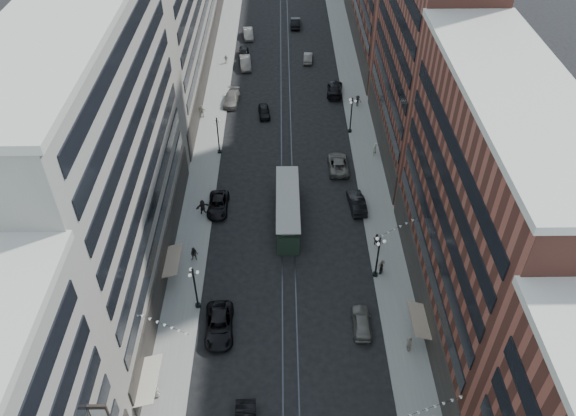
{
  "coord_description": "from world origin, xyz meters",
  "views": [
    {
      "loc": [
        -0.59,
        -8.61,
        44.47
      ],
      "look_at": [
        -0.02,
        37.47,
        5.0
      ],
      "focal_mm": 35.0,
      "sensor_mm": 36.0,
      "label": 1
    }
  ],
  "objects_px": {
    "pedestrian_9": "(358,101)",
    "car_14": "(308,58)",
    "car_7": "(218,205)",
    "lamppost_sw_mid": "(218,134)",
    "lamppost_sw_far": "(195,287)",
    "car_12": "(335,89)",
    "car_4": "(362,322)",
    "car_11": "(338,164)",
    "car_10": "(357,202)",
    "pedestrian_extra_1": "(381,265)",
    "pedestrian_1": "(156,391)",
    "car_13": "(264,112)",
    "car_8": "(232,99)",
    "pedestrian_extra_0": "(226,59)",
    "car_9": "(244,53)",
    "pedestrian_4": "(409,344)",
    "pedestrian_7": "(376,239)",
    "pedestrian_5": "(203,207)",
    "car_extra_2": "(295,23)",
    "lamppost_se_far": "(378,256)",
    "car_extra_0": "(248,34)",
    "pedestrian_8": "(375,149)",
    "pedestrian_6": "(202,111)",
    "pedestrian_2": "(194,254)",
    "streetcar": "(288,210)",
    "pedestrian_extra_2": "(381,269)",
    "lamppost_se_mid": "(351,114)"
  },
  "relations": [
    {
      "from": "car_10",
      "to": "car_13",
      "type": "height_order",
      "value": "car_10"
    },
    {
      "from": "lamppost_se_far",
      "to": "pedestrian_extra_2",
      "type": "height_order",
      "value": "lamppost_se_far"
    },
    {
      "from": "pedestrian_1",
      "to": "car_13",
      "type": "relative_size",
      "value": 0.38
    },
    {
      "from": "pedestrian_6",
      "to": "pedestrian_extra_1",
      "type": "bearing_deg",
      "value": 129.12
    },
    {
      "from": "car_11",
      "to": "pedestrian_7",
      "type": "bearing_deg",
      "value": 101.74
    },
    {
      "from": "lamppost_se_mid",
      "to": "pedestrian_9",
      "type": "distance_m",
      "value": 7.73
    },
    {
      "from": "pedestrian_8",
      "to": "car_extra_0",
      "type": "distance_m",
      "value": 43.19
    },
    {
      "from": "pedestrian_6",
      "to": "streetcar",
      "type": "bearing_deg",
      "value": 122.32
    },
    {
      "from": "car_10",
      "to": "pedestrian_extra_1",
      "type": "xyz_separation_m",
      "value": [
        1.48,
        -10.69,
        0.19
      ]
    },
    {
      "from": "car_7",
      "to": "pedestrian_6",
      "type": "bearing_deg",
      "value": 101.73
    },
    {
      "from": "car_extra_2",
      "to": "lamppost_se_far",
      "type": "bearing_deg",
      "value": 98.35
    },
    {
      "from": "car_13",
      "to": "car_extra_2",
      "type": "relative_size",
      "value": 0.79
    },
    {
      "from": "car_8",
      "to": "pedestrian_extra_0",
      "type": "relative_size",
      "value": 3.56
    },
    {
      "from": "car_7",
      "to": "lamppost_sw_mid",
      "type": "bearing_deg",
      "value": 94.64
    },
    {
      "from": "lamppost_sw_mid",
      "to": "streetcar",
      "type": "xyz_separation_m",
      "value": [
        9.2,
        -13.78,
        -1.54
      ]
    },
    {
      "from": "pedestrian_5",
      "to": "pedestrian_extra_2",
      "type": "relative_size",
      "value": 1.24
    },
    {
      "from": "car_10",
      "to": "car_extra_0",
      "type": "distance_m",
      "value": 51.95
    },
    {
      "from": "pedestrian_6",
      "to": "pedestrian_extra_0",
      "type": "distance_m",
      "value": 17.94
    },
    {
      "from": "lamppost_sw_far",
      "to": "car_12",
      "type": "xyz_separation_m",
      "value": [
        17.05,
        43.45,
        -2.25
      ]
    },
    {
      "from": "lamppost_se_mid",
      "to": "car_13",
      "type": "xyz_separation_m",
      "value": [
        -12.46,
        4.81,
        -2.4
      ]
    },
    {
      "from": "car_8",
      "to": "car_12",
      "type": "bearing_deg",
      "value": 15.32
    },
    {
      "from": "lamppost_sw_far",
      "to": "car_extra_2",
      "type": "bearing_deg",
      "value": 80.74
    },
    {
      "from": "pedestrian_9",
      "to": "car_extra_0",
      "type": "height_order",
      "value": "pedestrian_9"
    },
    {
      "from": "pedestrian_9",
      "to": "car_14",
      "type": "bearing_deg",
      "value": 115.58
    },
    {
      "from": "car_10",
      "to": "pedestrian_extra_1",
      "type": "height_order",
      "value": "pedestrian_extra_1"
    },
    {
      "from": "pedestrian_4",
      "to": "car_12",
      "type": "height_order",
      "value": "pedestrian_4"
    },
    {
      "from": "pedestrian_9",
      "to": "car_4",
      "type": "bearing_deg",
      "value": -94.02
    },
    {
      "from": "pedestrian_1",
      "to": "car_7",
      "type": "height_order",
      "value": "pedestrian_1"
    },
    {
      "from": "car_12",
      "to": "pedestrian_6",
      "type": "distance_m",
      "value": 21.56
    },
    {
      "from": "car_7",
      "to": "pedestrian_8",
      "type": "xyz_separation_m",
      "value": [
        20.37,
        10.91,
        0.4
      ]
    },
    {
      "from": "pedestrian_4",
      "to": "pedestrian_7",
      "type": "bearing_deg",
      "value": -5.42
    },
    {
      "from": "pedestrian_5",
      "to": "lamppost_se_far",
      "type": "bearing_deg",
      "value": -53.16
    },
    {
      "from": "lamppost_se_far",
      "to": "pedestrian_2",
      "type": "distance_m",
      "value": 19.71
    },
    {
      "from": "lamppost_sw_mid",
      "to": "pedestrian_6",
      "type": "xyz_separation_m",
      "value": [
        -3.3,
        9.34,
        -1.98
      ]
    },
    {
      "from": "lamppost_se_far",
      "to": "pedestrian_4",
      "type": "distance_m",
      "value": 9.87
    },
    {
      "from": "car_7",
      "to": "car_12",
      "type": "distance_m",
      "value": 32.63
    },
    {
      "from": "car_4",
      "to": "car_7",
      "type": "bearing_deg",
      "value": -47.82
    },
    {
      "from": "lamppost_sw_far",
      "to": "pedestrian_8",
      "type": "xyz_separation_m",
      "value": [
        21.17,
        26.07,
        -1.98
      ]
    },
    {
      "from": "car_extra_0",
      "to": "pedestrian_extra_0",
      "type": "distance_m",
      "value": 11.36
    },
    {
      "from": "car_4",
      "to": "car_11",
      "type": "relative_size",
      "value": 0.8
    },
    {
      "from": "car_4",
      "to": "pedestrian_2",
      "type": "xyz_separation_m",
      "value": [
        -17.22,
        9.16,
        0.27
      ]
    },
    {
      "from": "lamppost_se_far",
      "to": "pedestrian_extra_1",
      "type": "bearing_deg",
      "value": 41.38
    },
    {
      "from": "pedestrian_2",
      "to": "pedestrian_9",
      "type": "xyz_separation_m",
      "value": [
        21.28,
        32.7,
        0.01
      ]
    },
    {
      "from": "car_9",
      "to": "pedestrian_extra_0",
      "type": "xyz_separation_m",
      "value": [
        -2.97,
        -2.72,
        0.14
      ]
    },
    {
      "from": "lamppost_se_far",
      "to": "pedestrian_9",
      "type": "height_order",
      "value": "lamppost_se_far"
    },
    {
      "from": "lamppost_sw_mid",
      "to": "car_4",
      "type": "distance_m",
      "value": 33.85
    },
    {
      "from": "car_4",
      "to": "car_8",
      "type": "xyz_separation_m",
      "value": [
        -15.37,
        43.23,
        0.02
      ]
    },
    {
      "from": "pedestrian_4",
      "to": "pedestrian_extra_0",
      "type": "bearing_deg",
      "value": 9.52
    },
    {
      "from": "car_12",
      "to": "car_14",
      "type": "relative_size",
      "value": 1.39
    },
    {
      "from": "pedestrian_5",
      "to": "pedestrian_extra_1",
      "type": "xyz_separation_m",
      "value": [
        20.03,
        -9.79,
        -0.09
      ]
    }
  ]
}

